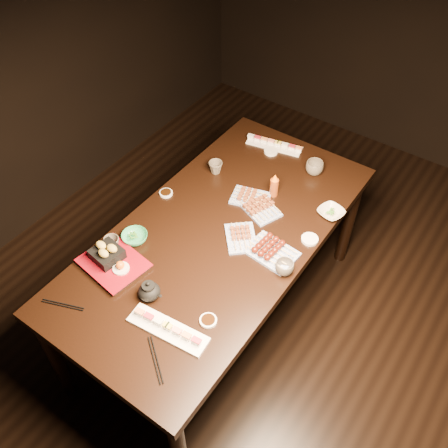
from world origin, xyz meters
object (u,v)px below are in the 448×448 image
(sushi_platter_near, at_px, (168,327))
(teacup_mid_right, at_px, (284,268))
(dining_table, at_px, (219,278))
(yakitori_plate_center, at_px, (261,207))
(yakitori_plate_right, at_px, (241,236))
(edamame_bowl_green, at_px, (135,237))
(teacup_far_left, at_px, (216,167))
(teapot, at_px, (149,290))
(tempura_tray, at_px, (112,258))
(yakitori_plate_left, at_px, (251,196))
(sushi_platter_far, at_px, (274,143))
(condiment_bottle, at_px, (274,185))
(teacup_far_right, at_px, (314,168))
(edamame_bowl_cream, at_px, (331,213))
(teacup_near_left, at_px, (112,244))

(sushi_platter_near, relative_size, teacup_mid_right, 4.15)
(dining_table, distance_m, yakitori_plate_center, 0.48)
(sushi_platter_near, relative_size, yakitori_plate_right, 1.85)
(edamame_bowl_green, bearing_deg, teacup_far_left, 87.65)
(edamame_bowl_green, xyz_separation_m, teapot, (0.28, -0.21, 0.03))
(yakitori_plate_right, height_order, tempura_tray, tempura_tray)
(tempura_tray, xyz_separation_m, teacup_mid_right, (0.67, 0.43, -0.02))
(yakitori_plate_left, bearing_deg, teacup_mid_right, -55.48)
(dining_table, relative_size, sushi_platter_far, 5.47)
(sushi_platter_near, bearing_deg, condiment_bottle, 88.27)
(teacup_far_right, bearing_deg, sushi_platter_near, -90.96)
(yakitori_plate_right, height_order, teacup_mid_right, teacup_mid_right)
(teacup_mid_right, relative_size, teacup_far_left, 1.13)
(tempura_tray, relative_size, teapot, 2.52)
(tempura_tray, distance_m, condiment_bottle, 0.92)
(teacup_far_left, bearing_deg, edamame_bowl_green, -92.35)
(dining_table, relative_size, condiment_bottle, 12.83)
(yakitori_plate_center, xyz_separation_m, yakitori_plate_left, (-0.09, 0.04, -0.00))
(sushi_platter_near, distance_m, teapot, 0.20)
(dining_table, distance_m, teacup_far_left, 0.62)
(sushi_platter_near, bearing_deg, yakitori_plate_center, 88.52)
(yakitori_plate_right, bearing_deg, teacup_mid_right, 36.37)
(sushi_platter_near, height_order, edamame_bowl_cream, sushi_platter_near)
(sushi_platter_near, xyz_separation_m, teapot, (-0.18, 0.09, 0.03))
(edamame_bowl_cream, relative_size, teacup_far_right, 1.30)
(teacup_near_left, bearing_deg, yakitori_plate_left, 62.21)
(dining_table, height_order, teacup_far_right, teacup_far_right)
(teapot, bearing_deg, teacup_near_left, 158.66)
(condiment_bottle, bearing_deg, edamame_bowl_cream, 7.24)
(sushi_platter_far, height_order, yakitori_plate_center, yakitori_plate_center)
(tempura_tray, bearing_deg, teacup_far_left, 97.84)
(teacup_mid_right, relative_size, teapot, 0.74)
(edamame_bowl_cream, bearing_deg, yakitori_plate_left, -160.76)
(yakitori_plate_right, distance_m, teacup_near_left, 0.62)
(teacup_far_left, height_order, teacup_far_right, teacup_far_right)
(yakitori_plate_center, bearing_deg, teacup_mid_right, -21.08)
(sushi_platter_far, relative_size, yakitori_plate_left, 1.66)
(teacup_mid_right, bearing_deg, condiment_bottle, 126.63)
(yakitori_plate_right, relative_size, teacup_near_left, 2.59)
(teacup_far_left, bearing_deg, dining_table, -52.57)
(edamame_bowl_green, relative_size, teacup_far_left, 1.64)
(yakitori_plate_left, distance_m, condiment_bottle, 0.14)
(sushi_platter_near, height_order, teapot, teapot)
(yakitori_plate_right, relative_size, edamame_bowl_cream, 1.53)
(teacup_near_left, bearing_deg, edamame_bowl_green, 63.79)
(teacup_near_left, xyz_separation_m, teapot, (0.33, -0.11, 0.01))
(sushi_platter_near, xyz_separation_m, teacup_mid_right, (0.24, 0.55, 0.01))
(sushi_platter_far, distance_m, edamame_bowl_green, 1.05)
(teacup_near_left, xyz_separation_m, teacup_far_right, (0.53, 1.05, 0.00))
(condiment_bottle, bearing_deg, tempura_tray, -113.01)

